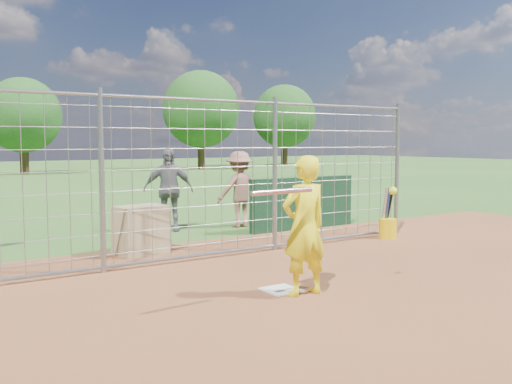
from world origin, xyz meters
TOP-DOWN VIEW (x-y plane):
  - ground at (0.00, 0.00)m, footprint 100.00×100.00m
  - infield_dirt at (0.00, -3.00)m, footprint 18.00×18.00m
  - home_plate at (0.00, -0.20)m, footprint 0.43×0.43m
  - dugout_wall at (3.40, 3.60)m, footprint 2.60×0.20m
  - batter at (0.11, -0.52)m, footprint 0.63×0.43m
  - bystander_b at (0.92, 4.95)m, footprint 1.10×0.80m
  - bystander_c at (2.44, 4.60)m, footprint 1.09×0.66m
  - equipment_bin at (-0.52, 2.99)m, footprint 0.88×0.67m
  - equipment_in_play at (-0.02, -0.80)m, footprint 2.14×0.21m
  - bucket_with_bats at (4.00, 1.76)m, footprint 0.34×0.34m
  - backstop_fence at (0.00, 2.00)m, footprint 9.08×0.08m
  - tree_line at (3.13, 28.13)m, footprint 44.66×6.72m

SIDE VIEW (x-z plane):
  - ground at x=0.00m, z-range 0.00..0.00m
  - infield_dirt at x=0.00m, z-range 0.01..0.01m
  - home_plate at x=0.00m, z-range 0.00..0.02m
  - bucket_with_bats at x=4.00m, z-range -0.24..0.73m
  - equipment_bin at x=-0.52m, z-range 0.00..0.80m
  - dugout_wall at x=3.40m, z-range 0.00..1.10m
  - bystander_c at x=2.44m, z-range 0.00..1.65m
  - batter at x=0.11m, z-range 0.00..1.69m
  - bystander_b at x=0.92m, z-range 0.00..1.73m
  - backstop_fence at x=0.00m, z-range -0.04..2.56m
  - equipment_in_play at x=-0.02m, z-range 1.22..1.37m
  - tree_line at x=3.13m, z-range 0.47..6.95m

